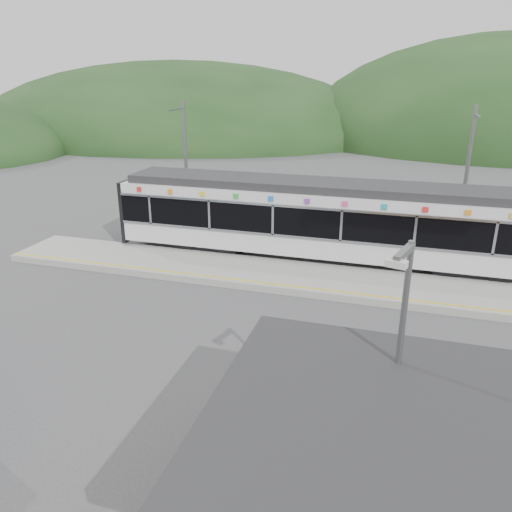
# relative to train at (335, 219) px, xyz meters

# --- Properties ---
(ground) EXTENTS (120.00, 120.00, 0.00)m
(ground) POSITION_rel_train_xyz_m (-1.44, -6.00, -2.06)
(ground) COLOR #4C4C4F
(ground) RESTS_ON ground
(hills) EXTENTS (146.00, 149.00, 26.00)m
(hills) POSITION_rel_train_xyz_m (4.75, -0.71, -2.06)
(hills) COLOR #1E3D19
(hills) RESTS_ON ground
(platform) EXTENTS (26.00, 3.20, 0.30)m
(platform) POSITION_rel_train_xyz_m (-1.44, -2.70, -1.91)
(platform) COLOR #9E9E99
(platform) RESTS_ON ground
(yellow_line) EXTENTS (26.00, 0.10, 0.01)m
(yellow_line) POSITION_rel_train_xyz_m (-1.44, -4.00, -1.76)
(yellow_line) COLOR yellow
(yellow_line) RESTS_ON platform
(train) EXTENTS (20.44, 3.01, 3.74)m
(train) POSITION_rel_train_xyz_m (0.00, 0.00, 0.00)
(train) COLOR black
(train) RESTS_ON ground
(catenary_mast_west) EXTENTS (0.18, 1.80, 7.00)m
(catenary_mast_west) POSITION_rel_train_xyz_m (-8.44, 2.56, 1.58)
(catenary_mast_west) COLOR slate
(catenary_mast_west) RESTS_ON ground
(catenary_mast_east) EXTENTS (0.18, 1.80, 7.00)m
(catenary_mast_east) POSITION_rel_train_xyz_m (5.56, 2.56, 1.58)
(catenary_mast_east) COLOR slate
(catenary_mast_east) RESTS_ON ground
(lamp_post) EXTENTS (0.39, 1.02, 5.51)m
(lamp_post) POSITION_rel_train_xyz_m (3.08, -13.17, 1.24)
(lamp_post) COLOR slate
(lamp_post) RESTS_ON ground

